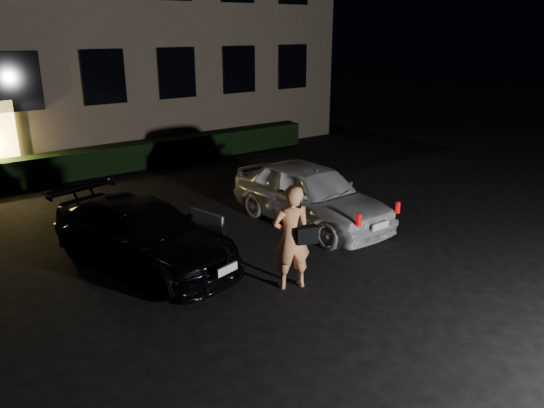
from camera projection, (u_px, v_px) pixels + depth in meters
ground at (344, 290)px, 9.55m from camera, size 80.00×80.00×0.00m
hedge at (116, 159)px, 17.33m from camera, size 15.00×0.70×0.85m
sedan at (143, 234)px, 10.42m from camera, size 2.77×4.72×1.28m
hatch at (310, 194)px, 12.57m from camera, size 1.89×4.42×1.49m
man at (292, 237)px, 9.38m from camera, size 0.82×0.68×1.93m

